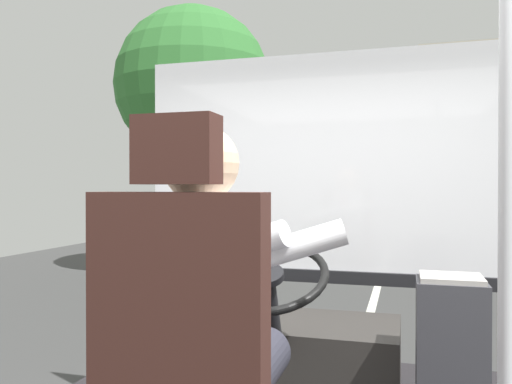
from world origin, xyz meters
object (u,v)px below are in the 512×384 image
object	(u,v)px
fare_box	(451,364)
parked_car_silver	(491,210)
handrail_pole	(506,205)
bus_driver	(209,305)
steering_console	(289,355)

from	to	relation	value
fare_box	parked_car_silver	bearing A→B (deg)	81.21
handrail_pole	parked_car_silver	world-z (taller)	handrail_pole
handrail_pole	bus_driver	bearing A→B (deg)	-168.36
bus_driver	fare_box	bearing A→B (deg)	45.96
fare_box	parked_car_silver	xyz separation A→B (m)	(3.22, 20.84, -0.23)
bus_driver	steering_console	world-z (taller)	bus_driver
handrail_pole	fare_box	bearing A→B (deg)	99.42
parked_car_silver	fare_box	bearing A→B (deg)	-98.79
bus_driver	handrail_pole	xyz separation A→B (m)	(0.85, 0.18, 0.31)
bus_driver	parked_car_silver	size ratio (longest dim) A/B	0.19
bus_driver	handrail_pole	size ratio (longest dim) A/B	0.41
bus_driver	parked_car_silver	distance (m)	21.99
bus_driver	fare_box	distance (m)	1.14
bus_driver	fare_box	xyz separation A→B (m)	(0.75, 0.78, -0.37)
bus_driver	fare_box	world-z (taller)	bus_driver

